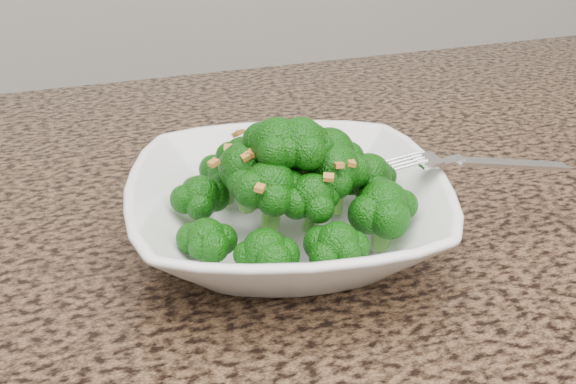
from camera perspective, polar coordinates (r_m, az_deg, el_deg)
name	(u,v)px	position (r m, az deg, el deg)	size (l,w,h in m)	color
granite_counter	(249,308)	(0.55, -3.08, -9.17)	(1.64, 1.04, 0.03)	brown
bowl	(288,213)	(0.58, 0.00, -1.68)	(0.25, 0.25, 0.06)	white
broccoli_pile	(288,135)	(0.55, 0.00, 4.53)	(0.22, 0.22, 0.07)	#0F5309
garlic_topping	(288,85)	(0.53, 0.00, 8.48)	(0.13, 0.13, 0.01)	#C88430
fork	(455,161)	(0.59, 13.02, 2.41)	(0.19, 0.03, 0.01)	silver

